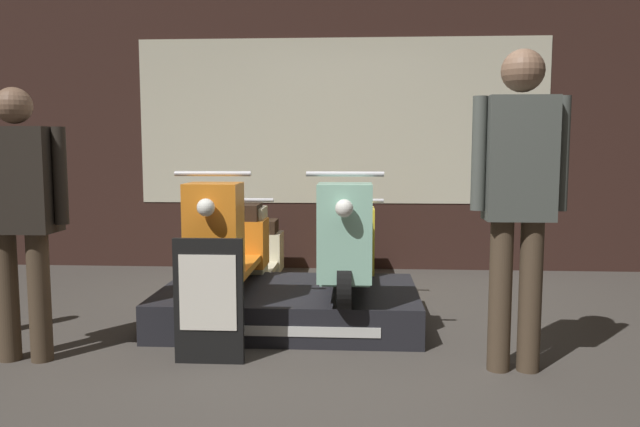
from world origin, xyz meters
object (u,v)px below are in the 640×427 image
object	(u,v)px
scooter_display_right	(346,242)
scooter_backrow_0	(255,251)
scooter_display_left	(230,241)
price_sign_board	(209,301)
scooter_backrow_1	(353,252)
person_right_browsing	(519,186)
person_left_browsing	(19,202)

from	to	relation	value
scooter_display_right	scooter_backrow_0	size ratio (longest dim) A/B	1.00
scooter_backrow_0	scooter_display_left	bearing A→B (deg)	-89.42
price_sign_board	scooter_backrow_1	bearing A→B (deg)	66.66
scooter_backrow_1	person_right_browsing	distance (m)	2.30
scooter_backrow_1	person_left_browsing	bearing A→B (deg)	-134.98
scooter_backrow_0	person_right_browsing	xyz separation A→B (m)	(1.83, -1.98, 0.72)
person_left_browsing	price_sign_board	world-z (taller)	person_left_browsing
scooter_backrow_1	person_left_browsing	distance (m)	2.86
person_left_browsing	scooter_display_right	bearing A→B (deg)	23.54
person_right_browsing	price_sign_board	world-z (taller)	person_right_browsing
scooter_backrow_0	person_left_browsing	distance (m)	2.34
price_sign_board	scooter_display_right	bearing A→B (deg)	45.96
scooter_display_right	scooter_backrow_1	world-z (taller)	scooter_display_right
scooter_display_left	person_right_browsing	bearing A→B (deg)	-24.75
person_left_browsing	price_sign_board	xyz separation A→B (m)	(1.13, 0.01, -0.59)
scooter_display_right	person_right_browsing	xyz separation A→B (m)	(0.99, -0.84, 0.46)
scooter_backrow_1	person_left_browsing	world-z (taller)	person_left_browsing
scooter_display_left	scooter_display_right	size ratio (longest dim) A/B	1.00
scooter_display_left	person_left_browsing	world-z (taller)	person_left_browsing
scooter_display_right	scooter_backrow_0	world-z (taller)	scooter_display_right
scooter_backrow_1	scooter_display_right	bearing A→B (deg)	-92.35
scooter_display_right	person_right_browsing	bearing A→B (deg)	-40.42
person_left_browsing	person_right_browsing	xyz separation A→B (m)	(2.91, 0.00, 0.10)
person_left_browsing	person_right_browsing	size ratio (longest dim) A/B	0.90
scooter_backrow_1	person_right_browsing	xyz separation A→B (m)	(0.94, -1.98, 0.72)
scooter_backrow_0	person_right_browsing	world-z (taller)	person_right_browsing
scooter_backrow_0	scooter_backrow_1	world-z (taller)	same
scooter_backrow_0	price_sign_board	xyz separation A→B (m)	(0.05, -1.96, 0.04)
person_left_browsing	price_sign_board	bearing A→B (deg)	0.59
scooter_display_left	scooter_backrow_1	world-z (taller)	scooter_display_left
person_left_browsing	scooter_backrow_0	bearing A→B (deg)	61.32
scooter_display_right	person_left_browsing	xyz separation A→B (m)	(-1.93, -0.84, 0.36)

